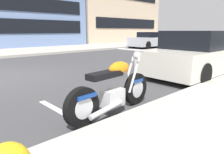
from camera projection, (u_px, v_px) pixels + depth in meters
name	position (u px, v px, depth m)	size (l,w,h in m)	color
sidewalk_far_curb	(114.00, 45.00, 19.68)	(120.00, 5.00, 0.14)	#ADA89E
parking_stall_stripe	(70.00, 117.00, 3.51)	(0.12, 2.20, 0.01)	silver
parked_motorcycle	(113.00, 90.00, 3.59)	(2.00, 0.62, 1.11)	black
parked_car_far_down_curb	(200.00, 54.00, 6.92)	(4.70, 1.95, 1.44)	beige
car_opposite_curb	(152.00, 40.00, 18.22)	(4.75, 1.97, 1.33)	silver
townhouse_mid_block	(14.00, 4.00, 20.62)	(9.04, 11.90, 8.06)	#6B84B2
townhouse_corner_block	(105.00, 1.00, 26.25)	(11.63, 8.50, 10.24)	beige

